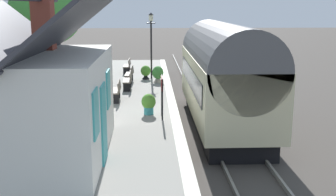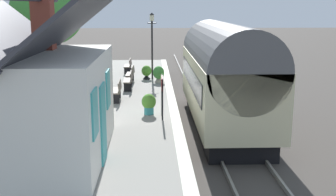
# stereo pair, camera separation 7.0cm
# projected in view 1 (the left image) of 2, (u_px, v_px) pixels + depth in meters

# --- Properties ---
(ground_plane) EXTENTS (160.00, 160.00, 0.00)m
(ground_plane) POSITION_uv_depth(u_px,v_px,m) (204.00, 134.00, 16.03)
(ground_plane) COLOR #423D38
(platform) EXTENTS (32.00, 6.30, 0.89)m
(platform) POSITION_uv_depth(u_px,v_px,m) (98.00, 125.00, 15.76)
(platform) COLOR gray
(platform) RESTS_ON ground
(platform_edge_coping) EXTENTS (32.00, 0.36, 0.02)m
(platform_edge_coping) POSITION_uv_depth(u_px,v_px,m) (174.00, 113.00, 15.78)
(platform_edge_coping) COLOR beige
(platform_edge_coping) RESTS_ON platform
(rail_near) EXTENTS (52.00, 0.08, 0.14)m
(rail_near) POSITION_uv_depth(u_px,v_px,m) (244.00, 132.00, 16.08)
(rail_near) COLOR gray
(rail_near) RESTS_ON ground
(rail_far) EXTENTS (52.00, 0.08, 0.14)m
(rail_far) POSITION_uv_depth(u_px,v_px,m) (208.00, 133.00, 16.02)
(rail_far) COLOR gray
(rail_far) RESTS_ON ground
(train) EXTENTS (9.19, 2.73, 4.32)m
(train) POSITION_uv_depth(u_px,v_px,m) (223.00, 75.00, 16.55)
(train) COLOR black
(train) RESTS_ON ground
(station_building) EXTENTS (5.74, 3.85, 5.26)m
(station_building) POSITION_uv_depth(u_px,v_px,m) (38.00, 101.00, 10.94)
(station_building) COLOR white
(station_building) RESTS_ON platform
(bench_by_lamp) EXTENTS (1.41, 0.46, 0.88)m
(bench_by_lamp) POSITION_uv_depth(u_px,v_px,m) (117.00, 90.00, 17.73)
(bench_by_lamp) COLOR brown
(bench_by_lamp) RESTS_ON platform
(bench_near_building) EXTENTS (1.40, 0.45, 0.88)m
(bench_near_building) POSITION_uv_depth(u_px,v_px,m) (128.00, 65.00, 25.10)
(bench_near_building) COLOR brown
(bench_near_building) RESTS_ON platform
(bench_mid_platform) EXTENTS (1.41, 0.46, 0.88)m
(bench_mid_platform) POSITION_uv_depth(u_px,v_px,m) (128.00, 80.00, 20.17)
(bench_mid_platform) COLOR brown
(bench_mid_platform) RESTS_ON platform
(bench_platform_end) EXTENTS (1.41, 0.47, 0.88)m
(bench_platform_end) POSITION_uv_depth(u_px,v_px,m) (130.00, 74.00, 22.02)
(bench_platform_end) COLOR brown
(bench_platform_end) RESTS_ON platform
(planter_bench_right) EXTENTS (0.57, 0.57, 0.79)m
(planter_bench_right) POSITION_uv_depth(u_px,v_px,m) (146.00, 72.00, 23.00)
(planter_bench_right) COLOR black
(planter_bench_right) RESTS_ON platform
(planter_edge_near) EXTENTS (0.39, 0.39, 0.67)m
(planter_edge_near) POSITION_uv_depth(u_px,v_px,m) (98.00, 72.00, 23.57)
(planter_edge_near) COLOR teal
(planter_edge_near) RESTS_ON platform
(planter_by_door) EXTENTS (0.62, 0.62, 0.90)m
(planter_by_door) POSITION_uv_depth(u_px,v_px,m) (158.00, 74.00, 22.02)
(planter_by_door) COLOR gray
(planter_by_door) RESTS_ON platform
(planter_under_sign) EXTENTS (0.55, 0.55, 0.80)m
(planter_under_sign) POSITION_uv_depth(u_px,v_px,m) (149.00, 103.00, 15.50)
(planter_under_sign) COLOR teal
(planter_under_sign) RESTS_ON platform
(planter_bench_left) EXTENTS (0.44, 0.44, 0.78)m
(planter_bench_left) POSITION_uv_depth(u_px,v_px,m) (65.00, 95.00, 17.14)
(planter_bench_left) COLOR #9E5138
(planter_bench_left) RESTS_ON platform
(planter_corner_building) EXTENTS (0.41, 0.41, 0.70)m
(planter_corner_building) POSITION_uv_depth(u_px,v_px,m) (83.00, 84.00, 19.81)
(planter_corner_building) COLOR teal
(planter_corner_building) RESTS_ON platform
(lamp_post_platform) EXTENTS (0.32, 0.50, 3.73)m
(lamp_post_platform) POSITION_uv_depth(u_px,v_px,m) (151.00, 33.00, 22.74)
(lamp_post_platform) COLOR black
(lamp_post_platform) RESTS_ON platform
(station_sign_board) EXTENTS (0.96, 0.06, 1.57)m
(station_sign_board) POSITION_uv_depth(u_px,v_px,m) (162.00, 87.00, 14.84)
(station_sign_board) COLOR black
(station_sign_board) RESTS_ON platform
(tree_distant) EXTENTS (4.91, 5.10, 6.94)m
(tree_distant) POSITION_uv_depth(u_px,v_px,m) (46.00, 12.00, 28.22)
(tree_distant) COLOR #4C3828
(tree_distant) RESTS_ON ground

